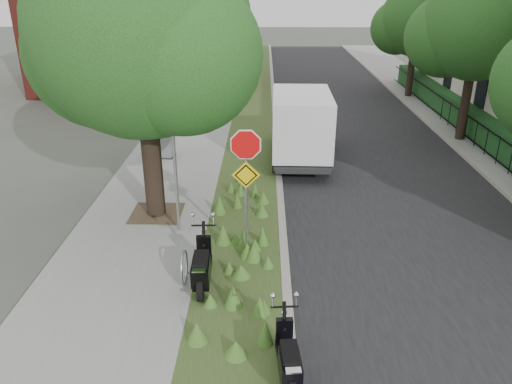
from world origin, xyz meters
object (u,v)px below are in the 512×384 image
at_px(sign_assembly, 246,168).
at_px(scooter_far, 289,364).
at_px(box_truck, 301,123).
at_px(utility_cabinet, 162,142).
at_px(scooter_near, 202,271).

bearing_deg(sign_assembly, scooter_far, -78.60).
relative_size(scooter_far, box_truck, 0.33).
xyz_separation_m(sign_assembly, utility_cabinet, (-3.33, 7.00, -1.65)).
height_order(scooter_far, box_truck, box_truck).
bearing_deg(scooter_far, scooter_near, 122.74).
height_order(scooter_near, scooter_far, scooter_near).
bearing_deg(sign_assembly, utility_cabinet, 115.43).
bearing_deg(utility_cabinet, box_truck, -0.21).
relative_size(scooter_near, scooter_far, 1.12).
height_order(sign_assembly, utility_cabinet, sign_assembly).
relative_size(sign_assembly, utility_cabinet, 2.79).
height_order(sign_assembly, scooter_near, sign_assembly).
bearing_deg(utility_cabinet, sign_assembly, -64.57).
distance_m(scooter_near, scooter_far, 3.16).
xyz_separation_m(scooter_far, utility_cabinet, (-4.14, 11.04, 0.18)).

